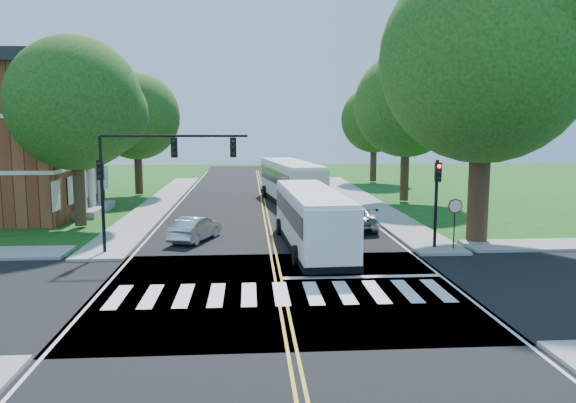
{
  "coord_description": "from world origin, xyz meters",
  "views": [
    {
      "loc": [
        -1.16,
        -20.78,
        6.25
      ],
      "look_at": [
        0.82,
        7.46,
        2.4
      ],
      "focal_mm": 35.0,
      "sensor_mm": 36.0,
      "label": 1
    }
  ],
  "objects": [
    {
      "name": "sidewalk_nw",
      "position": [
        -8.3,
        25.0,
        0.07
      ],
      "size": [
        2.6,
        40.0,
        0.15
      ],
      "primitive_type": "cube",
      "color": "gray",
      "rests_on": "ground"
    },
    {
      "name": "suv",
      "position": [
        5.07,
        12.6,
        0.75
      ],
      "size": [
        2.47,
        5.31,
        1.47
      ],
      "primitive_type": "imported",
      "rotation": [
        0.0,
        0.0,
        3.14
      ],
      "color": "silver",
      "rests_on": "road"
    },
    {
      "name": "bus_follow",
      "position": [
        2.17,
        23.72,
        1.78
      ],
      "size": [
        4.52,
        13.22,
        3.36
      ],
      "rotation": [
        0.0,
        0.0,
        3.28
      ],
      "color": "white",
      "rests_on": "road"
    },
    {
      "name": "tree_west_near",
      "position": [
        -11.5,
        14.0,
        7.53
      ],
      "size": [
        8.0,
        8.0,
        11.4
      ],
      "color": "#372916",
      "rests_on": "ground"
    },
    {
      "name": "sidewalk_ne",
      "position": [
        8.3,
        25.0,
        0.07
      ],
      "size": [
        2.6,
        40.0,
        0.15
      ],
      "primitive_type": "cube",
      "color": "gray",
      "rests_on": "ground"
    },
    {
      "name": "road",
      "position": [
        0.0,
        18.0,
        0.01
      ],
      "size": [
        14.0,
        96.0,
        0.01
      ],
      "primitive_type": "cube",
      "color": "black",
      "rests_on": "ground"
    },
    {
      "name": "center_line",
      "position": [
        0.0,
        22.0,
        0.01
      ],
      "size": [
        0.36,
        70.0,
        0.01
      ],
      "primitive_type": "cube",
      "color": "gold",
      "rests_on": "road"
    },
    {
      "name": "signal_ne",
      "position": [
        8.2,
        6.44,
        2.96
      ],
      "size": [
        0.3,
        0.46,
        4.4
      ],
      "color": "black",
      "rests_on": "ground"
    },
    {
      "name": "tree_east_far",
      "position": [
        12.5,
        40.0,
        6.86
      ],
      "size": [
        7.2,
        7.2,
        10.34
      ],
      "color": "#372916",
      "rests_on": "ground"
    },
    {
      "name": "edge_line_e",
      "position": [
        6.8,
        22.0,
        0.01
      ],
      "size": [
        0.12,
        70.0,
        0.01
      ],
      "primitive_type": "cube",
      "color": "silver",
      "rests_on": "road"
    },
    {
      "name": "tree_east_mid",
      "position": [
        11.5,
        24.0,
        7.86
      ],
      "size": [
        8.4,
        8.4,
        11.93
      ],
      "color": "#372916",
      "rests_on": "ground"
    },
    {
      "name": "signal_nw",
      "position": [
        -5.86,
        6.43,
        4.38
      ],
      "size": [
        7.15,
        0.46,
        5.66
      ],
      "color": "black",
      "rests_on": "ground"
    },
    {
      "name": "hatchback",
      "position": [
        -4.11,
        9.52,
        0.68
      ],
      "size": [
        2.72,
        4.28,
        1.33
      ],
      "primitive_type": "imported",
      "rotation": [
        0.0,
        0.0,
        2.79
      ],
      "color": "#B1B4B9",
      "rests_on": "road"
    },
    {
      "name": "dark_sedan",
      "position": [
        5.02,
        13.61,
        0.7
      ],
      "size": [
        3.2,
        5.1,
        1.38
      ],
      "primitive_type": "imported",
      "rotation": [
        0.0,
        0.0,
        3.43
      ],
      "color": "black",
      "rests_on": "road"
    },
    {
      "name": "tree_ne_big",
      "position": [
        11.0,
        8.0,
        9.62
      ],
      "size": [
        10.8,
        10.8,
        14.91
      ],
      "color": "#372916",
      "rests_on": "ground"
    },
    {
      "name": "tree_west_far",
      "position": [
        -11.0,
        30.0,
        7.0
      ],
      "size": [
        7.6,
        7.6,
        10.67
      ],
      "color": "#372916",
      "rests_on": "ground"
    },
    {
      "name": "stop_sign",
      "position": [
        9.0,
        5.98,
        2.03
      ],
      "size": [
        0.76,
        0.08,
        2.53
      ],
      "color": "black",
      "rests_on": "ground"
    },
    {
      "name": "ground",
      "position": [
        0.0,
        0.0,
        0.0
      ],
      "size": [
        140.0,
        140.0,
        0.0
      ],
      "primitive_type": "plane",
      "color": "#144B12",
      "rests_on": "ground"
    },
    {
      "name": "edge_line_w",
      "position": [
        -6.8,
        22.0,
        0.01
      ],
      "size": [
        0.12,
        70.0,
        0.01
      ],
      "primitive_type": "cube",
      "color": "silver",
      "rests_on": "road"
    },
    {
      "name": "crosswalk",
      "position": [
        0.0,
        -0.5,
        0.02
      ],
      "size": [
        12.6,
        3.0,
        0.01
      ],
      "primitive_type": "cube",
      "color": "silver",
      "rests_on": "road"
    },
    {
      "name": "cross_road",
      "position": [
        0.0,
        0.0,
        0.01
      ],
      "size": [
        60.0,
        12.0,
        0.01
      ],
      "primitive_type": "cube",
      "color": "black",
      "rests_on": "ground"
    },
    {
      "name": "bus_lead",
      "position": [
        2.01,
        7.21,
        1.59
      ],
      "size": [
        3.21,
        11.64,
        2.98
      ],
      "rotation": [
        0.0,
        0.0,
        3.19
      ],
      "color": "white",
      "rests_on": "road"
    },
    {
      "name": "stop_bar",
      "position": [
        3.5,
        1.6,
        0.02
      ],
      "size": [
        6.6,
        0.4,
        0.01
      ],
      "primitive_type": "cube",
      "color": "silver",
      "rests_on": "road"
    }
  ]
}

